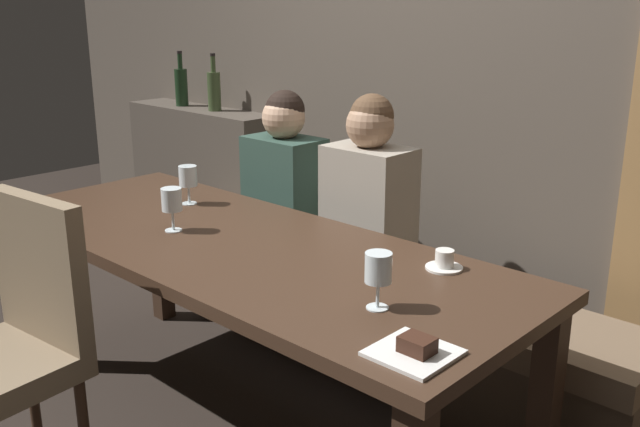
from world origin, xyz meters
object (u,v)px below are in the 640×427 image
(banquette_bench, at_px, (362,312))
(espresso_cup, at_px, (444,261))
(dessert_plate, at_px, (415,350))
(wine_glass_center_front, at_px, (378,269))
(chair_near_side, at_px, (15,332))
(wine_bottle_pale_label, at_px, (214,90))
(wine_glass_center_back, at_px, (188,178))
(diner_redhead, at_px, (284,172))
(wine_bottle_dark_red, at_px, (181,86))
(diner_bearded, at_px, (369,188))
(dining_table, at_px, (240,264))
(wine_glass_end_right, at_px, (172,201))

(banquette_bench, distance_m, espresso_cup, 0.97)
(banquette_bench, relative_size, dessert_plate, 13.16)
(wine_glass_center_front, xyz_separation_m, dessert_plate, (0.24, -0.15, -0.10))
(chair_near_side, bearing_deg, wine_bottle_pale_label, 123.39)
(wine_glass_center_front, relative_size, wine_glass_center_back, 1.00)
(banquette_bench, distance_m, wine_glass_center_front, 1.25)
(diner_redhead, distance_m, wine_bottle_dark_red, 1.28)
(chair_near_side, xyz_separation_m, wine_glass_center_back, (-0.27, 0.90, 0.29))
(wine_bottle_pale_label, relative_size, wine_glass_center_back, 1.99)
(wine_glass_center_front, bearing_deg, wine_bottle_dark_red, 154.97)
(diner_bearded, height_order, espresso_cup, diner_bearded)
(wine_bottle_dark_red, height_order, wine_glass_center_back, wine_bottle_dark_red)
(banquette_bench, xyz_separation_m, chair_near_side, (-0.25, -1.42, 0.33))
(diner_redhead, bearing_deg, wine_bottle_pale_label, 160.46)
(dining_table, bearing_deg, chair_near_side, -109.13)
(diner_redhead, height_order, wine_bottle_pale_label, wine_bottle_pale_label)
(chair_near_side, height_order, dessert_plate, chair_near_side)
(wine_bottle_dark_red, height_order, wine_glass_end_right, wine_bottle_dark_red)
(wine_glass_center_back, bearing_deg, wine_bottle_pale_label, 135.85)
(banquette_bench, xyz_separation_m, wine_bottle_pale_label, (-1.41, 0.33, 0.84))
(wine_glass_center_back, bearing_deg, wine_glass_end_right, -45.98)
(diner_bearded, distance_m, wine_glass_center_back, 0.76)
(wine_bottle_dark_red, bearing_deg, banquette_bench, -10.73)
(dining_table, xyz_separation_m, dessert_plate, (0.96, -0.26, 0.10))
(wine_glass_end_right, height_order, wine_glass_center_front, same)
(wine_glass_center_front, bearing_deg, wine_glass_center_back, 167.08)
(chair_near_side, xyz_separation_m, wine_bottle_pale_label, (-1.16, 1.75, 0.51))
(espresso_cup, xyz_separation_m, dessert_plate, (0.27, -0.53, -0.01))
(chair_near_side, xyz_separation_m, espresso_cup, (0.94, 0.99, 0.21))
(diner_bearded, relative_size, wine_glass_end_right, 4.59)
(wine_bottle_dark_red, bearing_deg, espresso_cup, -17.42)
(diner_bearded, bearing_deg, wine_glass_center_back, -136.20)
(banquette_bench, xyz_separation_m, diner_bearded, (0.02, -0.00, 0.58))
(wine_glass_center_front, bearing_deg, wine_glass_end_right, 178.70)
(diner_redhead, xyz_separation_m, wine_bottle_pale_label, (-0.91, 0.32, 0.28))
(diner_bearded, relative_size, wine_bottle_dark_red, 2.31)
(diner_bearded, height_order, wine_glass_center_front, diner_bearded)
(diner_bearded, xyz_separation_m, wine_glass_end_right, (-0.29, -0.79, 0.05))
(diner_bearded, bearing_deg, chair_near_side, -100.95)
(wine_glass_center_front, bearing_deg, dessert_plate, -32.65)
(diner_bearded, relative_size, espresso_cup, 6.27)
(wine_bottle_pale_label, bearing_deg, wine_glass_end_right, -44.57)
(wine_glass_center_back, bearing_deg, wine_bottle_dark_red, 144.40)
(diner_bearded, relative_size, wine_bottle_pale_label, 2.31)
(diner_redhead, relative_size, diner_bearded, 0.96)
(dining_table, distance_m, wine_glass_center_front, 0.76)
(wine_bottle_pale_label, bearing_deg, wine_glass_center_front, -28.25)
(dining_table, distance_m, wine_glass_center_back, 0.59)
(wine_glass_end_right, bearing_deg, banquette_bench, 71.17)
(dining_table, height_order, banquette_bench, dining_table)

